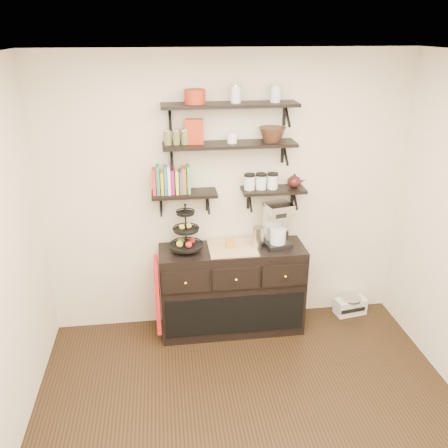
{
  "coord_description": "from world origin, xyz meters",
  "views": [
    {
      "loc": [
        -0.6,
        -2.53,
        2.86
      ],
      "look_at": [
        -0.11,
        1.15,
        1.31
      ],
      "focal_mm": 38.0,
      "sensor_mm": 36.0,
      "label": 1
    }
  ],
  "objects_px": {
    "sideboard": "(232,289)",
    "fruit_stand": "(186,236)",
    "coffee_maker": "(277,225)",
    "radio": "(350,306)"
  },
  "relations": [
    {
      "from": "sideboard",
      "to": "fruit_stand",
      "type": "bearing_deg",
      "value": 179.6
    },
    {
      "from": "sideboard",
      "to": "radio",
      "type": "bearing_deg",
      "value": 4.08
    },
    {
      "from": "sideboard",
      "to": "fruit_stand",
      "type": "height_order",
      "value": "fruit_stand"
    },
    {
      "from": "fruit_stand",
      "to": "radio",
      "type": "xyz_separation_m",
      "value": [
        1.73,
        0.09,
        -0.96
      ]
    },
    {
      "from": "sideboard",
      "to": "coffee_maker",
      "type": "relative_size",
      "value": 3.21
    },
    {
      "from": "fruit_stand",
      "to": "coffee_maker",
      "type": "bearing_deg",
      "value": 1.75
    },
    {
      "from": "radio",
      "to": "sideboard",
      "type": "bearing_deg",
      "value": 174.91
    },
    {
      "from": "sideboard",
      "to": "coffee_maker",
      "type": "distance_m",
      "value": 0.79
    },
    {
      "from": "sideboard",
      "to": "radio",
      "type": "relative_size",
      "value": 4.06
    },
    {
      "from": "sideboard",
      "to": "fruit_stand",
      "type": "relative_size",
      "value": 3.05
    }
  ]
}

